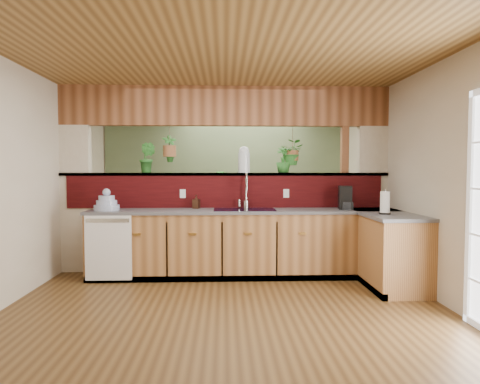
{
  "coord_description": "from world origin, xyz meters",
  "views": [
    {
      "loc": [
        -0.02,
        -4.72,
        1.43
      ],
      "look_at": [
        0.18,
        0.7,
        1.15
      ],
      "focal_mm": 32.0,
      "sensor_mm": 36.0,
      "label": 1
    }
  ],
  "objects_px": {
    "dish_stack": "(107,204)",
    "coffee_maker": "(345,198)",
    "shelving_console": "(192,220)",
    "paper_towel": "(385,203)",
    "faucet": "(246,189)",
    "soap_dispenser": "(196,202)",
    "glass_jar": "(244,160)"
  },
  "relations": [
    {
      "from": "dish_stack",
      "to": "coffee_maker",
      "type": "distance_m",
      "value": 3.18
    },
    {
      "from": "dish_stack",
      "to": "coffee_maker",
      "type": "xyz_separation_m",
      "value": [
        3.18,
        0.06,
        0.06
      ]
    },
    {
      "from": "dish_stack",
      "to": "shelving_console",
      "type": "relative_size",
      "value": 0.23
    },
    {
      "from": "paper_towel",
      "to": "faucet",
      "type": "bearing_deg",
      "value": 153.77
    },
    {
      "from": "coffee_maker",
      "to": "shelving_console",
      "type": "height_order",
      "value": "coffee_maker"
    },
    {
      "from": "dish_stack",
      "to": "soap_dispenser",
      "type": "xyz_separation_m",
      "value": [
        1.16,
        0.22,
        0.01
      ]
    },
    {
      "from": "paper_towel",
      "to": "glass_jar",
      "type": "xyz_separation_m",
      "value": [
        -1.65,
        1.03,
        0.54
      ]
    },
    {
      "from": "faucet",
      "to": "soap_dispenser",
      "type": "xyz_separation_m",
      "value": [
        -0.68,
        0.02,
        -0.17
      ]
    },
    {
      "from": "faucet",
      "to": "glass_jar",
      "type": "height_order",
      "value": "glass_jar"
    },
    {
      "from": "faucet",
      "to": "dish_stack",
      "type": "xyz_separation_m",
      "value": [
        -1.84,
        -0.2,
        -0.18
      ]
    },
    {
      "from": "paper_towel",
      "to": "soap_dispenser",
      "type": "bearing_deg",
      "value": 160.4
    },
    {
      "from": "glass_jar",
      "to": "soap_dispenser",
      "type": "bearing_deg",
      "value": -163.1
    },
    {
      "from": "faucet",
      "to": "dish_stack",
      "type": "bearing_deg",
      "value": -173.91
    },
    {
      "from": "faucet",
      "to": "paper_towel",
      "type": "distance_m",
      "value": 1.82
    },
    {
      "from": "faucet",
      "to": "soap_dispenser",
      "type": "bearing_deg",
      "value": 178.29
    },
    {
      "from": "paper_towel",
      "to": "shelving_console",
      "type": "height_order",
      "value": "paper_towel"
    },
    {
      "from": "soap_dispenser",
      "to": "faucet",
      "type": "bearing_deg",
      "value": -1.71
    },
    {
      "from": "soap_dispenser",
      "to": "glass_jar",
      "type": "height_order",
      "value": "glass_jar"
    },
    {
      "from": "faucet",
      "to": "glass_jar",
      "type": "distance_m",
      "value": 0.46
    },
    {
      "from": "dish_stack",
      "to": "coffee_maker",
      "type": "height_order",
      "value": "coffee_maker"
    },
    {
      "from": "soap_dispenser",
      "to": "shelving_console",
      "type": "height_order",
      "value": "soap_dispenser"
    },
    {
      "from": "faucet",
      "to": "paper_towel",
      "type": "relative_size",
      "value": 1.72
    },
    {
      "from": "soap_dispenser",
      "to": "dish_stack",
      "type": "bearing_deg",
      "value": -169.39
    },
    {
      "from": "dish_stack",
      "to": "paper_towel",
      "type": "xyz_separation_m",
      "value": [
        3.47,
        -0.61,
        0.04
      ]
    },
    {
      "from": "faucet",
      "to": "dish_stack",
      "type": "distance_m",
      "value": 1.86
    },
    {
      "from": "soap_dispenser",
      "to": "paper_towel",
      "type": "bearing_deg",
      "value": -19.6
    },
    {
      "from": "coffee_maker",
      "to": "paper_towel",
      "type": "height_order",
      "value": "coffee_maker"
    },
    {
      "from": "glass_jar",
      "to": "dish_stack",
      "type": "bearing_deg",
      "value": -167.06
    },
    {
      "from": "paper_towel",
      "to": "glass_jar",
      "type": "bearing_deg",
      "value": 148.08
    },
    {
      "from": "dish_stack",
      "to": "soap_dispenser",
      "type": "relative_size",
      "value": 1.73
    },
    {
      "from": "coffee_maker",
      "to": "paper_towel",
      "type": "bearing_deg",
      "value": -55.16
    },
    {
      "from": "shelving_console",
      "to": "faucet",
      "type": "bearing_deg",
      "value": -51.6
    }
  ]
}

